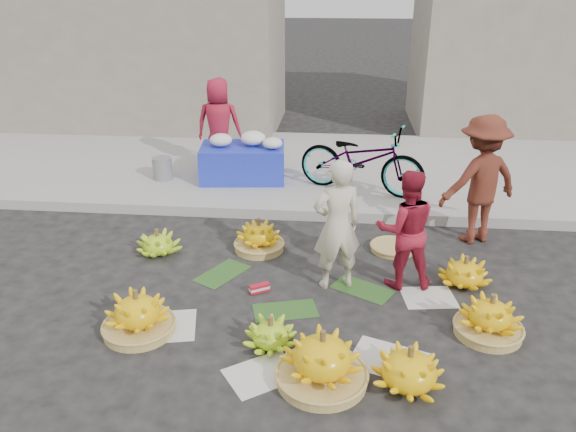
# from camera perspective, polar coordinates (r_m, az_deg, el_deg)

# --- Properties ---
(ground) EXTENTS (80.00, 80.00, 0.00)m
(ground) POSITION_cam_1_polar(r_m,az_deg,el_deg) (5.99, 0.88, -8.62)
(ground) COLOR black
(ground) RESTS_ON ground
(curb) EXTENTS (40.00, 0.25, 0.15)m
(curb) POSITION_cam_1_polar(r_m,az_deg,el_deg) (7.91, 2.18, 0.33)
(curb) COLOR gray
(curb) RESTS_ON ground
(sidewalk) EXTENTS (40.00, 4.00, 0.12)m
(sidewalk) POSITION_cam_1_polar(r_m,az_deg,el_deg) (9.88, 2.92, 5.03)
(sidewalk) COLOR gray
(sidewalk) RESTS_ON ground
(building_left) EXTENTS (6.00, 3.00, 4.00)m
(building_left) POSITION_cam_1_polar(r_m,az_deg,el_deg) (13.08, -14.89, 17.58)
(building_left) COLOR gray
(building_left) RESTS_ON sidewalk
(building_right) EXTENTS (5.00, 3.00, 5.00)m
(building_right) POSITION_cam_1_polar(r_m,az_deg,el_deg) (13.42, 24.65, 18.61)
(building_right) COLOR gray
(building_right) RESTS_ON sidewalk
(newspaper_scatter) EXTENTS (3.20, 1.80, 0.00)m
(newspaper_scatter) POSITION_cam_1_polar(r_m,az_deg,el_deg) (5.33, 0.16, -13.15)
(newspaper_scatter) COLOR silver
(newspaper_scatter) RESTS_ON ground
(banana_leaves) EXTENTS (2.00, 1.00, 0.00)m
(banana_leaves) POSITION_cam_1_polar(r_m,az_deg,el_deg) (6.17, 0.10, -7.55)
(banana_leaves) COLOR #214B19
(banana_leaves) RESTS_ON ground
(banana_bunch_0) EXTENTS (0.78, 0.78, 0.47)m
(banana_bunch_0) POSITION_cam_1_polar(r_m,az_deg,el_deg) (5.60, -15.03, -9.61)
(banana_bunch_0) COLOR #A68745
(banana_bunch_0) RESTS_ON ground
(banana_bunch_1) EXTENTS (0.60, 0.60, 0.31)m
(banana_bunch_1) POSITION_cam_1_polar(r_m,az_deg,el_deg) (5.28, -1.77, -11.85)
(banana_bunch_1) COLOR #84C11B
(banana_bunch_1) RESTS_ON ground
(banana_bunch_2) EXTENTS (0.81, 0.81, 0.51)m
(banana_bunch_2) POSITION_cam_1_polar(r_m,az_deg,el_deg) (4.83, 3.49, -14.36)
(banana_bunch_2) COLOR #A68745
(banana_bunch_2) RESTS_ON ground
(banana_bunch_3) EXTENTS (0.73, 0.73, 0.40)m
(banana_bunch_3) POSITION_cam_1_polar(r_m,az_deg,el_deg) (4.91, 12.21, -14.93)
(banana_bunch_3) COLOR yellow
(banana_bunch_3) RESTS_ON ground
(banana_bunch_4) EXTENTS (0.63, 0.63, 0.44)m
(banana_bunch_4) POSITION_cam_1_polar(r_m,az_deg,el_deg) (5.72, 19.83, -9.69)
(banana_bunch_4) COLOR #A68745
(banana_bunch_4) RESTS_ON ground
(banana_bunch_5) EXTENTS (0.67, 0.67, 0.35)m
(banana_bunch_5) POSITION_cam_1_polar(r_m,az_deg,el_deg) (6.51, 17.52, -5.47)
(banana_bunch_5) COLOR yellow
(banana_bunch_5) RESTS_ON ground
(banana_bunch_6) EXTENTS (0.58, 0.58, 0.33)m
(banana_bunch_6) POSITION_cam_1_polar(r_m,az_deg,el_deg) (7.07, -13.09, -2.69)
(banana_bunch_6) COLOR #84C11B
(banana_bunch_6) RESTS_ON ground
(banana_bunch_7) EXTENTS (0.60, 0.60, 0.43)m
(banana_bunch_7) POSITION_cam_1_polar(r_m,az_deg,el_deg) (6.96, -2.97, -2.12)
(banana_bunch_7) COLOR #A68745
(banana_bunch_7) RESTS_ON ground
(basket_spare) EXTENTS (0.71, 0.71, 0.06)m
(basket_spare) POSITION_cam_1_polar(r_m,az_deg,el_deg) (7.13, 10.57, -3.21)
(basket_spare) COLOR #A68745
(basket_spare) RESTS_ON ground
(incense_stack) EXTENTS (0.23, 0.17, 0.09)m
(incense_stack) POSITION_cam_1_polar(r_m,az_deg,el_deg) (6.12, -2.92, -7.34)
(incense_stack) COLOR #B31324
(incense_stack) RESTS_ON ground
(vendor_cream) EXTENTS (0.62, 0.51, 1.46)m
(vendor_cream) POSITION_cam_1_polar(r_m,az_deg,el_deg) (5.95, 5.01, -0.97)
(vendor_cream) COLOR beige
(vendor_cream) RESTS_ON ground
(vendor_red) EXTENTS (0.70, 0.57, 1.33)m
(vendor_red) POSITION_cam_1_polar(r_m,az_deg,el_deg) (6.12, 11.86, -1.34)
(vendor_red) COLOR #A91A2E
(vendor_red) RESTS_ON ground
(man_striped) EXTENTS (1.22, 0.99, 1.64)m
(man_striped) POSITION_cam_1_polar(r_m,az_deg,el_deg) (7.37, 18.96, 3.47)
(man_striped) COLOR #9D331C
(man_striped) RESTS_ON ground
(flower_table) EXTENTS (1.39, 0.95, 0.77)m
(flower_table) POSITION_cam_1_polar(r_m,az_deg,el_deg) (9.02, -4.56, 5.68)
(flower_table) COLOR #1C28B8
(flower_table) RESTS_ON sidewalk
(grey_bucket) EXTENTS (0.31, 0.31, 0.35)m
(grey_bucket) POSITION_cam_1_polar(r_m,az_deg,el_deg) (9.26, -12.63, 4.76)
(grey_bucket) COLOR slate
(grey_bucket) RESTS_ON sidewalk
(flower_vendor) EXTENTS (0.76, 0.50, 1.53)m
(flower_vendor) POSITION_cam_1_polar(r_m,az_deg,el_deg) (9.43, -7.02, 9.22)
(flower_vendor) COLOR #A91A2E
(flower_vendor) RESTS_ON sidewalk
(bicycle) EXTENTS (1.26, 2.05, 1.02)m
(bicycle) POSITION_cam_1_polar(r_m,az_deg,el_deg) (8.48, 7.49, 5.74)
(bicycle) COLOR gray
(bicycle) RESTS_ON sidewalk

